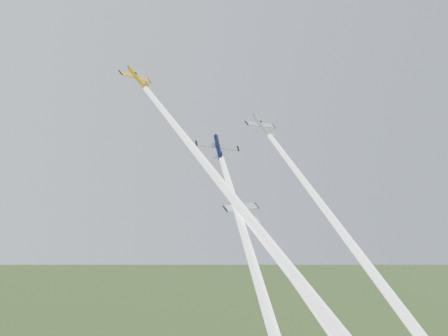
% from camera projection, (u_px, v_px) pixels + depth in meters
% --- Properties ---
extents(plane_yellow, '(9.83, 8.82, 6.74)m').
position_uv_depth(plane_yellow, '(137.00, 78.00, 108.08)').
color(plane_yellow, '#EDAB14').
extents(smoke_trail_yellow, '(18.29, 46.42, 50.77)m').
position_uv_depth(smoke_trail_yellow, '(248.00, 218.00, 90.78)').
color(smoke_trail_yellow, white).
extents(plane_navy, '(10.70, 9.02, 7.84)m').
position_uv_depth(plane_navy, '(218.00, 147.00, 105.17)').
color(plane_navy, '#0B1033').
extents(smoke_trail_navy, '(18.03, 49.37, 53.68)m').
position_uv_depth(smoke_trail_navy, '(272.00, 328.00, 76.99)').
color(smoke_trail_navy, white).
extents(plane_silver_right, '(8.75, 7.10, 6.94)m').
position_uv_depth(plane_silver_right, '(262.00, 126.00, 119.57)').
color(plane_silver_right, silver).
extents(smoke_trail_silver_right, '(6.20, 51.97, 54.54)m').
position_uv_depth(smoke_trail_silver_right, '(372.00, 272.00, 95.86)').
color(smoke_trail_silver_right, white).
extents(plane_silver_low, '(9.92, 8.13, 7.59)m').
position_uv_depth(plane_silver_low, '(244.00, 209.00, 95.95)').
color(plane_silver_low, '#A3A9B1').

